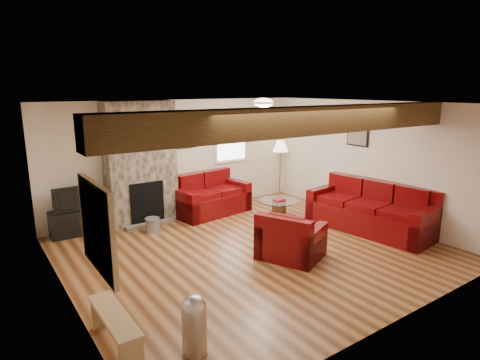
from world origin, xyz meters
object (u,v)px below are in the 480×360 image
(loveseat, at_px, (210,194))
(television, at_px, (75,198))
(sofa_three, at_px, (370,207))
(armchair_red, at_px, (291,235))
(tv_cabinet, at_px, (77,222))
(floor_lamp, at_px, (281,149))
(coffee_table, at_px, (279,210))

(loveseat, height_order, television, television)
(sofa_three, xyz_separation_m, armchair_red, (-2.14, -0.09, -0.08))
(sofa_three, xyz_separation_m, television, (-4.79, 3.05, 0.26))
(armchair_red, bearing_deg, television, 15.70)
(armchair_red, distance_m, tv_cabinet, 4.10)
(loveseat, bearing_deg, armchair_red, -100.44)
(loveseat, bearing_deg, floor_lamp, -6.35)
(sofa_three, xyz_separation_m, floor_lamp, (0.06, 2.80, 0.79))
(coffee_table, relative_size, floor_lamp, 0.58)
(sofa_three, bearing_deg, armchair_red, -94.96)
(armchair_red, distance_m, television, 4.11)
(coffee_table, bearing_deg, tv_cabinet, 158.21)
(loveseat, bearing_deg, tv_cabinet, 166.08)
(armchair_red, relative_size, television, 1.16)
(coffee_table, bearing_deg, television, 158.21)
(armchair_red, xyz_separation_m, tv_cabinet, (-2.64, 3.13, -0.14))
(sofa_three, distance_m, tv_cabinet, 5.68)
(floor_lamp, bearing_deg, tv_cabinet, 177.06)
(armchair_red, height_order, tv_cabinet, armchair_red)
(coffee_table, xyz_separation_m, tv_cabinet, (-3.76, 1.50, 0.04))
(sofa_three, relative_size, floor_lamp, 1.64)
(sofa_three, xyz_separation_m, coffee_table, (-1.02, 1.54, -0.26))
(loveseat, xyz_separation_m, floor_lamp, (2.07, 0.05, 0.82))
(sofa_three, distance_m, coffee_table, 1.87)
(loveseat, distance_m, floor_lamp, 2.23)
(tv_cabinet, height_order, floor_lamp, floor_lamp)
(loveseat, bearing_deg, television, 166.08)
(loveseat, height_order, tv_cabinet, loveseat)
(loveseat, relative_size, armchair_red, 1.74)
(sofa_three, relative_size, television, 2.91)
(loveseat, bearing_deg, coffee_table, -58.39)
(television, bearing_deg, coffee_table, -21.79)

